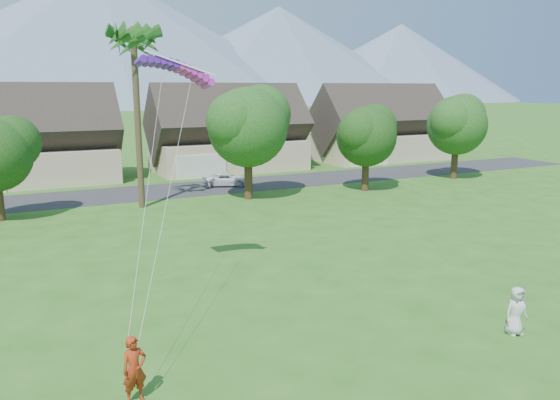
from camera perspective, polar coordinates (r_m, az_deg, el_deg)
street at (r=45.76m, az=-13.16°, el=0.83°), size 90.00×7.00×0.01m
kite_flyer at (r=15.85m, az=-14.97°, el=-16.74°), size 0.76×0.57×1.88m
watcher at (r=20.76m, az=23.45°, el=-10.58°), size 0.90×0.65×1.71m
parked_car at (r=47.42m, az=-5.63°, el=2.15°), size 4.53×3.32×1.14m
mountain_ridge at (r=271.48m, az=-22.24°, el=15.22°), size 540.00×240.00×70.00m
houses_row at (r=54.12m, az=-14.94°, el=6.06°), size 72.75×8.19×8.86m
tree_row at (r=38.96m, az=-13.14°, el=6.24°), size 62.27×6.67×8.45m
fan_palm at (r=39.34m, az=-15.09°, el=16.29°), size 3.00×3.00×13.80m
parafoil_kite at (r=22.54m, az=-10.75°, el=13.53°), size 3.02×1.03×0.50m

